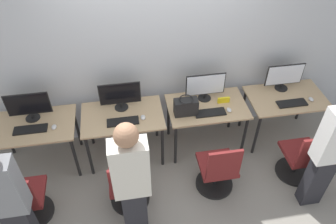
{
  "coord_description": "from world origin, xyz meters",
  "views": [
    {
      "loc": [
        -0.49,
        -2.8,
        3.56
      ],
      "look_at": [
        0.0,
        0.13,
        0.88
      ],
      "focal_mm": 35.0,
      "sensor_mm": 36.0,
      "label": 1
    }
  ],
  "objects_px": {
    "person_far_left": "(8,200)",
    "handbag": "(186,107)",
    "keyboard_far_right": "(292,103)",
    "office_chair_far_left": "(25,201)",
    "person_left": "(132,182)",
    "monitor_far_left": "(28,106)",
    "monitor_far_right": "(284,76)",
    "monitor_left": "(120,95)",
    "office_chair_right": "(218,171)",
    "keyboard_far_left": "(30,129)",
    "office_chair_left": "(129,186)",
    "monitor_right": "(205,86)",
    "keyboard_right": "(210,113)",
    "office_chair_far_right": "(302,159)",
    "mouse_right": "(229,110)",
    "person_far_right": "(332,149)",
    "keyboard_left": "(123,122)",
    "mouse_left": "(143,117)",
    "mouse_far_right": "(311,99)"
  },
  "relations": [
    {
      "from": "keyboard_left",
      "to": "person_left",
      "type": "distance_m",
      "value": 1.08
    },
    {
      "from": "office_chair_far_right",
      "to": "office_chair_right",
      "type": "bearing_deg",
      "value": -179.34
    },
    {
      "from": "monitor_far_left",
      "to": "person_far_left",
      "type": "distance_m",
      "value": 1.32
    },
    {
      "from": "office_chair_left",
      "to": "monitor_right",
      "type": "distance_m",
      "value": 1.61
    },
    {
      "from": "keyboard_left",
      "to": "mouse_left",
      "type": "relative_size",
      "value": 4.42
    },
    {
      "from": "monitor_right",
      "to": "keyboard_far_right",
      "type": "xyz_separation_m",
      "value": [
        1.12,
        -0.31,
        -0.2
      ]
    },
    {
      "from": "monitor_left",
      "to": "keyboard_right",
      "type": "xyz_separation_m",
      "value": [
        1.12,
        -0.3,
        -0.2
      ]
    },
    {
      "from": "keyboard_far_left",
      "to": "office_chair_far_left",
      "type": "distance_m",
      "value": 0.84
    },
    {
      "from": "office_chair_right",
      "to": "person_far_right",
      "type": "xyz_separation_m",
      "value": [
        1.09,
        -0.35,
        0.6
      ]
    },
    {
      "from": "office_chair_right",
      "to": "keyboard_far_right",
      "type": "distance_m",
      "value": 1.37
    },
    {
      "from": "mouse_left",
      "to": "office_chair_left",
      "type": "height_order",
      "value": "office_chair_left"
    },
    {
      "from": "mouse_right",
      "to": "office_chair_far_right",
      "type": "bearing_deg",
      "value": -37.33
    },
    {
      "from": "office_chair_far_left",
      "to": "person_far_left",
      "type": "distance_m",
      "value": 0.67
    },
    {
      "from": "monitor_right",
      "to": "office_chair_far_right",
      "type": "height_order",
      "value": "monitor_right"
    },
    {
      "from": "keyboard_left",
      "to": "keyboard_right",
      "type": "distance_m",
      "value": 1.12
    },
    {
      "from": "monitor_right",
      "to": "keyboard_far_right",
      "type": "relative_size",
      "value": 1.33
    },
    {
      "from": "monitor_left",
      "to": "handbag",
      "type": "xyz_separation_m",
      "value": [
        0.8,
        -0.25,
        -0.09
      ]
    },
    {
      "from": "office_chair_right",
      "to": "office_chair_far_right",
      "type": "relative_size",
      "value": 1.0
    },
    {
      "from": "person_far_right",
      "to": "person_left",
      "type": "bearing_deg",
      "value": -178.43
    },
    {
      "from": "monitor_far_left",
      "to": "keyboard_far_left",
      "type": "bearing_deg",
      "value": -90.0
    },
    {
      "from": "keyboard_far_right",
      "to": "person_far_right",
      "type": "height_order",
      "value": "person_far_right"
    },
    {
      "from": "mouse_left",
      "to": "keyboard_right",
      "type": "relative_size",
      "value": 0.23
    },
    {
      "from": "keyboard_far_left",
      "to": "mouse_left",
      "type": "xyz_separation_m",
      "value": [
        1.37,
        -0.02,
        0.01
      ]
    },
    {
      "from": "monitor_left",
      "to": "monitor_right",
      "type": "relative_size",
      "value": 1.0
    },
    {
      "from": "office_chair_left",
      "to": "person_left",
      "type": "height_order",
      "value": "person_left"
    },
    {
      "from": "person_far_left",
      "to": "keyboard_far_right",
      "type": "xyz_separation_m",
      "value": [
        3.36,
        1.04,
        -0.16
      ]
    },
    {
      "from": "office_chair_far_right",
      "to": "person_far_right",
      "type": "xyz_separation_m",
      "value": [
        -0.02,
        -0.37,
        0.6
      ]
    },
    {
      "from": "person_far_right",
      "to": "monitor_right",
      "type": "bearing_deg",
      "value": 129.12
    },
    {
      "from": "keyboard_far_right",
      "to": "office_chair_far_left",
      "type": "bearing_deg",
      "value": -168.83
    },
    {
      "from": "person_left",
      "to": "monitor_far_left",
      "type": "bearing_deg",
      "value": 131.05
    },
    {
      "from": "keyboard_far_left",
      "to": "office_chair_right",
      "type": "distance_m",
      "value": 2.34
    },
    {
      "from": "monitor_right",
      "to": "keyboard_far_right",
      "type": "height_order",
      "value": "monitor_right"
    },
    {
      "from": "keyboard_left",
      "to": "handbag",
      "type": "distance_m",
      "value": 0.81
    },
    {
      "from": "mouse_far_right",
      "to": "office_chair_far_right",
      "type": "xyz_separation_m",
      "value": [
        -0.34,
        -0.65,
        -0.4
      ]
    },
    {
      "from": "keyboard_left",
      "to": "person_left",
      "type": "relative_size",
      "value": 0.24
    },
    {
      "from": "office_chair_far_left",
      "to": "office_chair_right",
      "type": "relative_size",
      "value": 1.0
    },
    {
      "from": "keyboard_far_left",
      "to": "keyboard_right",
      "type": "xyz_separation_m",
      "value": [
        2.24,
        -0.07,
        0.0
      ]
    },
    {
      "from": "keyboard_far_left",
      "to": "monitor_left",
      "type": "relative_size",
      "value": 0.75
    },
    {
      "from": "monitor_far_right",
      "to": "monitor_left",
      "type": "bearing_deg",
      "value": -178.92
    },
    {
      "from": "keyboard_right",
      "to": "office_chair_far_right",
      "type": "height_order",
      "value": "office_chair_far_right"
    },
    {
      "from": "monitor_far_left",
      "to": "person_far_right",
      "type": "height_order",
      "value": "person_far_right"
    },
    {
      "from": "person_far_left",
      "to": "handbag",
      "type": "bearing_deg",
      "value": 29.35
    },
    {
      "from": "mouse_right",
      "to": "mouse_left",
      "type": "bearing_deg",
      "value": 177.81
    },
    {
      "from": "keyboard_far_left",
      "to": "office_chair_right",
      "type": "xyz_separation_m",
      "value": [
        2.2,
        -0.7,
        -0.4
      ]
    },
    {
      "from": "monitor_far_right",
      "to": "handbag",
      "type": "bearing_deg",
      "value": -168.34
    },
    {
      "from": "office_chair_far_right",
      "to": "keyboard_far_right",
      "type": "bearing_deg",
      "value": 85.44
    },
    {
      "from": "office_chair_far_left",
      "to": "monitor_far_right",
      "type": "height_order",
      "value": "monitor_far_right"
    },
    {
      "from": "keyboard_far_left",
      "to": "monitor_left",
      "type": "bearing_deg",
      "value": 11.79
    },
    {
      "from": "office_chair_left",
      "to": "handbag",
      "type": "bearing_deg",
      "value": 41.46
    },
    {
      "from": "office_chair_left",
      "to": "keyboard_right",
      "type": "bearing_deg",
      "value": 30.81
    }
  ]
}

